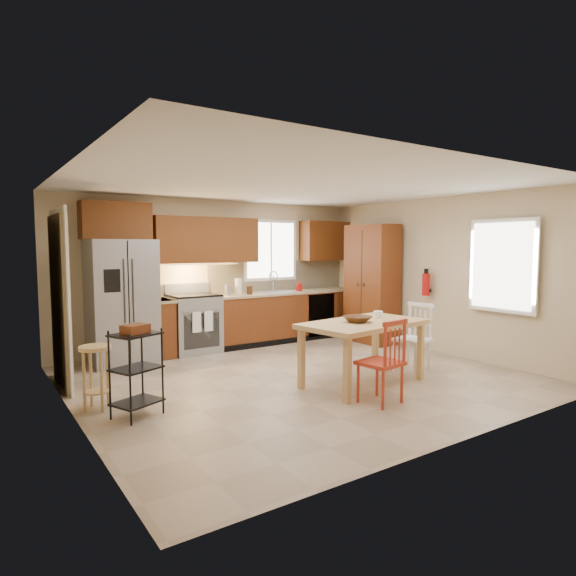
% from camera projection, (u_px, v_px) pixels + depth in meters
% --- Properties ---
extents(floor, '(5.50, 5.50, 0.00)m').
position_uv_depth(floor, '(300.00, 377.00, 6.33)').
color(floor, gray).
rests_on(floor, ground).
extents(ceiling, '(5.50, 5.00, 0.02)m').
position_uv_depth(ceiling, '(300.00, 185.00, 6.11)').
color(ceiling, silver).
rests_on(ceiling, ground).
extents(wall_back, '(5.50, 0.02, 2.50)m').
position_uv_depth(wall_back, '(216.00, 274.00, 8.29)').
color(wall_back, '#CCB793').
rests_on(wall_back, ground).
extents(wall_front, '(5.50, 0.02, 2.50)m').
position_uv_depth(wall_front, '(467.00, 301.00, 4.16)').
color(wall_front, '#CCB793').
rests_on(wall_front, ground).
extents(wall_left, '(0.02, 5.00, 2.50)m').
position_uv_depth(wall_left, '(70.00, 295.00, 4.69)').
color(wall_left, '#CCB793').
rests_on(wall_left, ground).
extents(wall_right, '(0.02, 5.00, 2.50)m').
position_uv_depth(wall_right, '(438.00, 276.00, 7.76)').
color(wall_right, '#CCB793').
rests_on(wall_right, ground).
extents(refrigerator, '(0.92, 0.75, 1.82)m').
position_uv_depth(refrigerator, '(122.00, 302.00, 7.06)').
color(refrigerator, gray).
rests_on(refrigerator, floor).
extents(range_stove, '(0.76, 0.63, 0.92)m').
position_uv_depth(range_stove, '(194.00, 324.00, 7.79)').
color(range_stove, gray).
rests_on(range_stove, floor).
extents(base_cabinet_narrow, '(0.30, 0.60, 0.90)m').
position_uv_depth(base_cabinet_narrow, '(161.00, 328.00, 7.50)').
color(base_cabinet_narrow, '#602C11').
rests_on(base_cabinet_narrow, floor).
extents(base_cabinet_run, '(2.92, 0.60, 0.90)m').
position_uv_depth(base_cabinet_run, '(287.00, 316.00, 8.83)').
color(base_cabinet_run, '#602C11').
rests_on(base_cabinet_run, floor).
extents(dishwasher, '(0.60, 0.02, 0.78)m').
position_uv_depth(dishwasher, '(321.00, 315.00, 8.90)').
color(dishwasher, black).
rests_on(dishwasher, floor).
extents(backsplash, '(2.92, 0.03, 0.55)m').
position_uv_depth(backsplash, '(279.00, 276.00, 9.00)').
color(backsplash, beige).
rests_on(backsplash, wall_back).
extents(upper_over_fridge, '(1.00, 0.35, 0.55)m').
position_uv_depth(upper_over_fridge, '(116.00, 221.00, 7.12)').
color(upper_over_fridge, '#622C10').
rests_on(upper_over_fridge, wall_back).
extents(upper_left_block, '(1.80, 0.35, 0.75)m').
position_uv_depth(upper_left_block, '(206.00, 240.00, 7.95)').
color(upper_left_block, '#622C10').
rests_on(upper_left_block, wall_back).
extents(upper_right_block, '(1.00, 0.35, 0.75)m').
position_uv_depth(upper_right_block, '(325.00, 241.00, 9.35)').
color(upper_right_block, '#622C10').
rests_on(upper_right_block, wall_back).
extents(window_back, '(1.12, 0.04, 1.12)m').
position_uv_depth(window_back, '(270.00, 250.00, 8.85)').
color(window_back, white).
rests_on(window_back, wall_back).
extents(sink, '(0.62, 0.46, 0.16)m').
position_uv_depth(sink, '(279.00, 294.00, 8.69)').
color(sink, gray).
rests_on(sink, base_cabinet_run).
extents(undercab_glow, '(1.60, 0.30, 0.01)m').
position_uv_depth(undercab_glow, '(190.00, 264.00, 7.80)').
color(undercab_glow, '#FFBF66').
rests_on(undercab_glow, wall_back).
extents(soap_bottle, '(0.09, 0.09, 0.19)m').
position_uv_depth(soap_bottle, '(299.00, 286.00, 8.80)').
color(soap_bottle, '#AF0E0C').
rests_on(soap_bottle, base_cabinet_run).
extents(paper_towel, '(0.12, 0.12, 0.28)m').
position_uv_depth(paper_towel, '(238.00, 287.00, 8.16)').
color(paper_towel, white).
rests_on(paper_towel, base_cabinet_run).
extents(canister_steel, '(0.11, 0.11, 0.18)m').
position_uv_depth(canister_steel, '(228.00, 290.00, 8.05)').
color(canister_steel, gray).
rests_on(canister_steel, base_cabinet_run).
extents(canister_wood, '(0.10, 0.10, 0.14)m').
position_uv_depth(canister_wood, '(250.00, 290.00, 8.25)').
color(canister_wood, '#4D2914').
rests_on(canister_wood, base_cabinet_run).
extents(pantry, '(0.50, 0.95, 2.10)m').
position_uv_depth(pantry, '(372.00, 284.00, 8.59)').
color(pantry, '#602C11').
rests_on(pantry, floor).
extents(fire_extinguisher, '(0.12, 0.12, 0.36)m').
position_uv_depth(fire_extinguisher, '(426.00, 285.00, 7.83)').
color(fire_extinguisher, '#AF0E0C').
rests_on(fire_extinguisher, wall_right).
extents(window_right, '(0.04, 1.02, 1.32)m').
position_uv_depth(window_right, '(503.00, 266.00, 6.75)').
color(window_right, white).
rests_on(window_right, wall_right).
extents(doorway, '(0.04, 0.95, 2.10)m').
position_uv_depth(doorway, '(58.00, 302.00, 5.83)').
color(doorway, '#8C7A59').
rests_on(doorway, wall_left).
extents(dining_table, '(1.69, 1.10, 0.77)m').
position_uv_depth(dining_table, '(363.00, 353.00, 6.01)').
color(dining_table, tan).
rests_on(dining_table, floor).
extents(chair_red, '(0.49, 0.49, 0.93)m').
position_uv_depth(chair_red, '(380.00, 361.00, 5.27)').
color(chair_red, '#A82C19').
rests_on(chair_red, floor).
extents(chair_white, '(0.49, 0.49, 0.93)m').
position_uv_depth(chair_white, '(412.00, 338.00, 6.57)').
color(chair_white, white).
rests_on(chair_white, floor).
extents(table_bowl, '(0.36, 0.36, 0.08)m').
position_uv_depth(table_bowl, '(357.00, 323.00, 5.92)').
color(table_bowl, '#4D2914').
rests_on(table_bowl, dining_table).
extents(table_jar, '(0.13, 0.13, 0.14)m').
position_uv_depth(table_jar, '(378.00, 316.00, 6.25)').
color(table_jar, white).
rests_on(table_jar, dining_table).
extents(bar_stool, '(0.43, 0.43, 0.68)m').
position_uv_depth(bar_stool, '(96.00, 378.00, 5.07)').
color(bar_stool, tan).
rests_on(bar_stool, floor).
extents(utility_cart, '(0.55, 0.50, 0.89)m').
position_uv_depth(utility_cart, '(136.00, 373.00, 4.85)').
color(utility_cart, black).
rests_on(utility_cart, floor).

